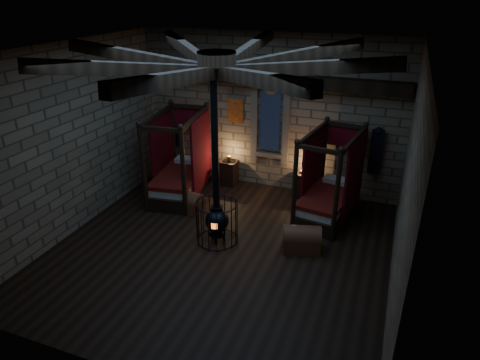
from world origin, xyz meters
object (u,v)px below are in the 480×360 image
(bed_left, at_px, (180,175))
(trunk_right, at_px, (302,239))
(stove, at_px, (217,217))
(bed_right, at_px, (328,196))
(trunk_left, at_px, (188,202))

(bed_left, height_order, trunk_right, bed_left)
(trunk_right, height_order, stove, stove)
(bed_right, bearing_deg, trunk_left, -154.33)
(stove, bearing_deg, trunk_left, 129.87)
(trunk_left, distance_m, trunk_right, 3.17)
(trunk_right, xyz_separation_m, stove, (-1.85, -0.31, 0.33))
(bed_left, height_order, stove, stove)
(bed_right, relative_size, stove, 0.54)
(trunk_left, bearing_deg, stove, -30.40)
(bed_right, bearing_deg, stove, -127.09)
(trunk_left, height_order, stove, stove)
(bed_left, relative_size, bed_right, 1.05)
(bed_right, height_order, trunk_right, bed_right)
(trunk_left, relative_size, trunk_right, 0.88)
(trunk_right, bearing_deg, bed_right, 66.21)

